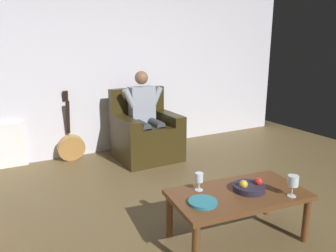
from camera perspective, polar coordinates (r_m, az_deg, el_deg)
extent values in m
plane|color=brown|center=(3.09, 10.30, -18.08)|extent=(7.01, 7.01, 0.00)
cube|color=silver|center=(5.08, -9.15, 9.71)|extent=(6.24, 0.06, 2.51)
cube|color=#30260F|center=(4.77, -3.61, -3.31)|extent=(0.86, 0.79, 0.41)
cube|color=#30260F|center=(4.64, -3.34, -0.53)|extent=(0.51, 0.67, 0.10)
cube|color=#30260F|center=(4.83, -0.08, 0.93)|extent=(0.18, 0.78, 0.24)
cube|color=#30260F|center=(4.55, -7.48, -0.03)|extent=(0.18, 0.78, 0.24)
cube|color=#30260F|center=(4.94, -5.36, 3.23)|extent=(0.85, 0.13, 0.59)
cube|color=#929AA8|center=(4.77, -4.55, 3.70)|extent=(0.37, 0.19, 0.53)
sphere|color=brown|center=(4.72, -4.64, 8.35)|extent=(0.19, 0.19, 0.19)
cylinder|color=#3A3E40|center=(4.69, -2.29, 0.43)|extent=(0.14, 0.40, 0.13)
cylinder|color=#3A3E40|center=(4.60, -1.13, -3.31)|extent=(0.12, 0.12, 0.51)
cylinder|color=#929AA8|center=(4.80, -2.02, 5.20)|extent=(0.20, 0.09, 0.29)
cylinder|color=#3A3E40|center=(4.60, -4.65, 0.12)|extent=(0.14, 0.40, 0.13)
cylinder|color=#3A3E40|center=(4.50, -3.52, -3.70)|extent=(0.12, 0.12, 0.51)
cylinder|color=#929AA8|center=(4.62, -6.70, 4.76)|extent=(0.20, 0.09, 0.29)
cube|color=brown|center=(2.85, 12.08, -11.57)|extent=(1.19, 0.72, 0.04)
cylinder|color=brown|center=(3.09, 22.84, -14.83)|extent=(0.06, 0.06, 0.39)
cylinder|color=brown|center=(2.54, 4.84, -20.41)|extent=(0.06, 0.06, 0.39)
cylinder|color=brown|center=(3.41, 16.85, -11.43)|extent=(0.06, 0.06, 0.39)
cylinder|color=brown|center=(2.93, 0.24, -15.30)|extent=(0.06, 0.06, 0.39)
cylinder|color=#B5813F|center=(4.88, -16.42, -3.64)|extent=(0.38, 0.17, 0.39)
cylinder|color=black|center=(4.82, -16.31, -3.58)|extent=(0.11, 0.03, 0.10)
cube|color=black|center=(4.85, -17.00, 1.45)|extent=(0.05, 0.13, 0.49)
cube|color=black|center=(4.86, -17.40, 5.03)|extent=(0.07, 0.06, 0.14)
cube|color=white|center=(4.90, -26.83, -3.19)|extent=(0.60, 0.06, 0.60)
cylinder|color=silver|center=(2.90, 20.65, -11.28)|extent=(0.07, 0.07, 0.01)
cylinder|color=silver|center=(2.88, 20.73, -10.45)|extent=(0.01, 0.01, 0.09)
cylinder|color=silver|center=(2.85, 20.88, -8.87)|extent=(0.09, 0.09, 0.09)
cylinder|color=#590C19|center=(2.86, 20.84, -9.32)|extent=(0.08, 0.08, 0.03)
cylinder|color=silver|center=(2.83, 5.37, -10.97)|extent=(0.07, 0.07, 0.01)
cylinder|color=silver|center=(2.82, 5.39, -10.26)|extent=(0.01, 0.01, 0.07)
cylinder|color=silver|center=(2.79, 5.43, -8.86)|extent=(0.07, 0.07, 0.08)
cylinder|color=#590C19|center=(2.80, 5.42, -9.28)|extent=(0.06, 0.06, 0.03)
cylinder|color=#272132|center=(2.89, 13.86, -10.36)|extent=(0.27, 0.27, 0.05)
sphere|color=gold|center=(2.83, 12.98, -9.82)|extent=(0.07, 0.07, 0.07)
sphere|color=red|center=(2.91, 15.45, -9.28)|extent=(0.07, 0.07, 0.07)
cylinder|color=teal|center=(2.62, 6.06, -13.02)|extent=(0.23, 0.23, 0.02)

